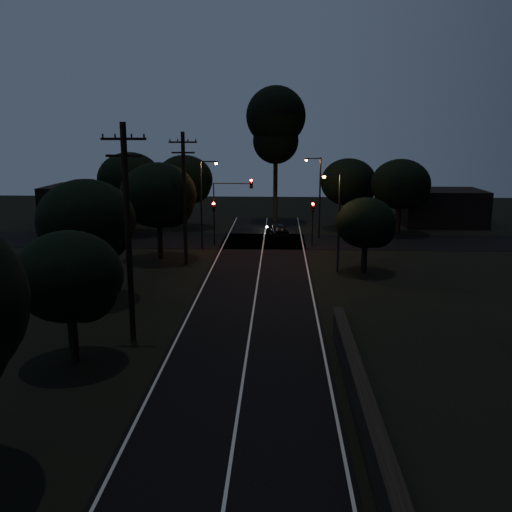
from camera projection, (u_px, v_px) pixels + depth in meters
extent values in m
cube|color=black|center=(255.00, 301.00, 36.13)|extent=(8.00, 70.00, 0.02)
cube|color=black|center=(264.00, 241.00, 55.64)|extent=(60.00, 8.00, 0.02)
cube|color=beige|center=(255.00, 301.00, 36.12)|extent=(0.12, 70.00, 0.01)
cube|color=beige|center=(196.00, 300.00, 36.28)|extent=(0.12, 70.00, 0.01)
cube|color=beige|center=(314.00, 302.00, 35.97)|extent=(0.12, 70.00, 0.01)
cube|color=black|center=(379.00, 463.00, 17.24)|extent=(0.40, 26.00, 1.50)
cube|color=black|center=(380.00, 440.00, 17.07)|extent=(0.55, 26.00, 0.10)
cube|color=black|center=(492.00, 471.00, 17.14)|extent=(6.50, 26.00, 1.20)
cylinder|color=black|center=(128.00, 235.00, 28.36)|extent=(0.30, 0.30, 11.00)
cube|color=black|center=(123.00, 139.00, 27.34)|extent=(2.20, 0.12, 0.12)
cube|color=black|center=(124.00, 156.00, 27.51)|extent=(1.80, 0.12, 0.12)
cylinder|color=black|center=(184.00, 200.00, 44.99)|extent=(0.30, 0.30, 10.50)
cube|color=black|center=(183.00, 142.00, 44.03)|extent=(2.20, 0.12, 0.12)
cube|color=black|center=(183.00, 153.00, 44.20)|extent=(1.80, 0.12, 0.12)
cylinder|color=black|center=(73.00, 338.00, 26.45)|extent=(0.44, 0.44, 2.31)
ellipsoid|color=black|center=(69.00, 276.00, 25.80)|extent=(4.90, 4.90, 4.16)
sphere|color=black|center=(84.00, 290.00, 25.40)|extent=(2.94, 2.94, 2.94)
cylinder|color=black|center=(90.00, 278.00, 36.25)|extent=(0.44, 0.44, 2.82)
ellipsoid|color=black|center=(86.00, 221.00, 35.45)|extent=(6.09, 6.09, 5.18)
sphere|color=black|center=(101.00, 232.00, 34.95)|extent=(3.66, 3.66, 3.66)
cylinder|color=black|center=(160.00, 241.00, 47.86)|extent=(0.44, 0.44, 2.98)
ellipsoid|color=black|center=(158.00, 195.00, 47.02)|extent=(6.35, 6.35, 5.40)
sphere|color=black|center=(170.00, 204.00, 46.49)|extent=(3.81, 3.81, 3.81)
cylinder|color=black|center=(185.00, 214.00, 63.49)|extent=(0.44, 0.44, 2.94)
ellipsoid|color=black|center=(184.00, 179.00, 62.66)|extent=(6.29, 6.29, 5.35)
sphere|color=black|center=(193.00, 186.00, 62.14)|extent=(3.77, 3.77, 3.77)
cylinder|color=black|center=(132.00, 218.00, 59.77)|extent=(0.44, 0.44, 3.14)
ellipsoid|color=black|center=(130.00, 179.00, 58.90)|extent=(6.61, 6.61, 5.62)
sphere|color=black|center=(140.00, 187.00, 58.35)|extent=(3.96, 3.96, 3.96)
cylinder|color=black|center=(347.00, 216.00, 62.77)|extent=(0.44, 0.44, 2.81)
ellipsoid|color=black|center=(349.00, 182.00, 61.98)|extent=(6.05, 6.05, 5.14)
sphere|color=black|center=(359.00, 188.00, 61.47)|extent=(3.63, 3.63, 3.63)
cylinder|color=black|center=(399.00, 220.00, 59.64)|extent=(0.44, 0.44, 2.86)
ellipsoid|color=black|center=(401.00, 184.00, 58.83)|extent=(6.10, 6.10, 5.19)
sphere|color=black|center=(412.00, 191.00, 58.32)|extent=(3.66, 3.66, 3.66)
cylinder|color=black|center=(364.00, 258.00, 43.38)|extent=(0.44, 0.44, 2.12)
ellipsoid|color=black|center=(366.00, 223.00, 42.78)|extent=(4.50, 4.50, 3.82)
sphere|color=black|center=(377.00, 230.00, 42.41)|extent=(2.70, 2.70, 2.70)
cylinder|color=black|center=(275.00, 185.00, 67.35)|extent=(0.50, 0.50, 8.60)
sphere|color=black|center=(276.00, 116.00, 65.64)|extent=(6.88, 6.88, 6.88)
sphere|color=black|center=(276.00, 141.00, 66.25)|extent=(5.32, 5.32, 5.32)
cube|color=black|center=(93.00, 205.00, 65.73)|extent=(10.00, 8.00, 4.40)
cube|color=black|center=(441.00, 207.00, 65.12)|extent=(9.00, 7.00, 4.00)
cylinder|color=black|center=(214.00, 228.00, 53.53)|extent=(0.12, 0.12, 3.20)
cube|color=black|center=(214.00, 206.00, 53.09)|extent=(0.28, 0.22, 0.90)
sphere|color=#FF0705|center=(214.00, 203.00, 52.89)|extent=(0.22, 0.22, 0.22)
cylinder|color=black|center=(312.00, 229.00, 53.15)|extent=(0.12, 0.12, 3.20)
cube|color=black|center=(313.00, 207.00, 52.71)|extent=(0.28, 0.22, 0.90)
sphere|color=#FF0705|center=(313.00, 204.00, 52.52)|extent=(0.22, 0.22, 0.22)
cylinder|color=black|center=(214.00, 219.00, 53.33)|extent=(0.12, 0.12, 5.00)
cube|color=black|center=(251.00, 183.00, 52.48)|extent=(0.28, 0.22, 0.90)
sphere|color=#FF0705|center=(251.00, 180.00, 52.29)|extent=(0.22, 0.22, 0.22)
cube|color=black|center=(232.00, 183.00, 52.55)|extent=(3.50, 0.08, 0.08)
cylinder|color=black|center=(201.00, 205.00, 51.10)|extent=(0.16, 0.16, 8.00)
cube|color=black|center=(208.00, 162.00, 50.22)|extent=(1.40, 0.10, 0.10)
cube|color=black|center=(216.00, 162.00, 50.21)|extent=(0.35, 0.22, 0.12)
sphere|color=orange|center=(216.00, 163.00, 50.23)|extent=(0.26, 0.26, 0.26)
cylinder|color=black|center=(320.00, 198.00, 56.50)|extent=(0.16, 0.16, 8.00)
cube|color=black|center=(314.00, 158.00, 55.68)|extent=(1.40, 0.10, 0.10)
cube|color=black|center=(306.00, 159.00, 55.72)|extent=(0.35, 0.22, 0.12)
sphere|color=orange|center=(306.00, 160.00, 55.75)|extent=(0.26, 0.26, 0.26)
cylinder|color=black|center=(339.00, 223.00, 42.88)|extent=(0.16, 0.16, 7.50)
cube|color=black|center=(332.00, 175.00, 42.11)|extent=(1.20, 0.10, 0.10)
cube|color=black|center=(324.00, 175.00, 42.15)|extent=(0.35, 0.22, 0.12)
sphere|color=orange|center=(324.00, 177.00, 42.17)|extent=(0.26, 0.26, 0.26)
imported|color=black|center=(277.00, 230.00, 58.01)|extent=(2.61, 4.22, 1.34)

